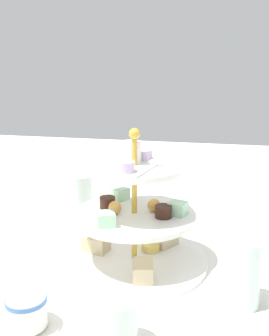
{
  "coord_description": "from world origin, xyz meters",
  "views": [
    {
      "loc": [
        -0.67,
        -0.15,
        0.37
      ],
      "look_at": [
        0.0,
        0.0,
        0.18
      ],
      "focal_mm": 42.78,
      "sensor_mm": 36.0,
      "label": 1
    }
  ],
  "objects_px": {
    "tiered_serving_stand": "(135,224)",
    "water_glass_mid_back": "(242,272)",
    "water_glass_tall_right": "(79,199)",
    "water_glass_short_left": "(114,323)",
    "butter_knife_left": "(222,221)",
    "teacup_with_saucer": "(27,314)"
  },
  "relations": [
    {
      "from": "tiered_serving_stand",
      "to": "water_glass_mid_back",
      "type": "bearing_deg",
      "value": -117.21
    },
    {
      "from": "tiered_serving_stand",
      "to": "water_glass_tall_right",
      "type": "xyz_separation_m",
      "value": [
        0.16,
        0.17,
        -0.02
      ]
    },
    {
      "from": "tiered_serving_stand",
      "to": "water_glass_short_left",
      "type": "bearing_deg",
      "value": -174.37
    },
    {
      "from": "water_glass_tall_right",
      "to": "water_glass_mid_back",
      "type": "bearing_deg",
      "value": -126.1
    },
    {
      "from": "water_glass_short_left",
      "to": "butter_knife_left",
      "type": "bearing_deg",
      "value": -16.39
    },
    {
      "from": "water_glass_short_left",
      "to": "teacup_with_saucer",
      "type": "height_order",
      "value": "water_glass_short_left"
    },
    {
      "from": "water_glass_tall_right",
      "to": "water_glass_short_left",
      "type": "height_order",
      "value": "water_glass_tall_right"
    },
    {
      "from": "tiered_serving_stand",
      "to": "butter_knife_left",
      "type": "height_order",
      "value": "tiered_serving_stand"
    },
    {
      "from": "teacup_with_saucer",
      "to": "butter_knife_left",
      "type": "distance_m",
      "value": 0.53
    },
    {
      "from": "teacup_with_saucer",
      "to": "tiered_serving_stand",
      "type": "bearing_deg",
      "value": -25.32
    },
    {
      "from": "water_glass_short_left",
      "to": "water_glass_mid_back",
      "type": "height_order",
      "value": "water_glass_mid_back"
    },
    {
      "from": "water_glass_short_left",
      "to": "water_glass_mid_back",
      "type": "xyz_separation_m",
      "value": [
        0.14,
        -0.17,
        0.02
      ]
    },
    {
      "from": "water_glass_short_left",
      "to": "tiered_serving_stand",
      "type": "bearing_deg",
      "value": 5.63
    },
    {
      "from": "butter_knife_left",
      "to": "water_glass_tall_right",
      "type": "bearing_deg",
      "value": 49.27
    },
    {
      "from": "tiered_serving_stand",
      "to": "teacup_with_saucer",
      "type": "relative_size",
      "value": 3.06
    },
    {
      "from": "water_glass_short_left",
      "to": "water_glass_tall_right",
      "type": "bearing_deg",
      "value": 25.71
    },
    {
      "from": "teacup_with_saucer",
      "to": "butter_knife_left",
      "type": "bearing_deg",
      "value": -30.23
    },
    {
      "from": "teacup_with_saucer",
      "to": "water_glass_mid_back",
      "type": "height_order",
      "value": "water_glass_mid_back"
    },
    {
      "from": "water_glass_tall_right",
      "to": "teacup_with_saucer",
      "type": "bearing_deg",
      "value": -170.8
    },
    {
      "from": "water_glass_tall_right",
      "to": "butter_knife_left",
      "type": "distance_m",
      "value": 0.34
    },
    {
      "from": "water_glass_tall_right",
      "to": "water_glass_short_left",
      "type": "distance_m",
      "value": 0.45
    },
    {
      "from": "teacup_with_saucer",
      "to": "water_glass_tall_right",
      "type": "bearing_deg",
      "value": 9.2
    }
  ]
}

